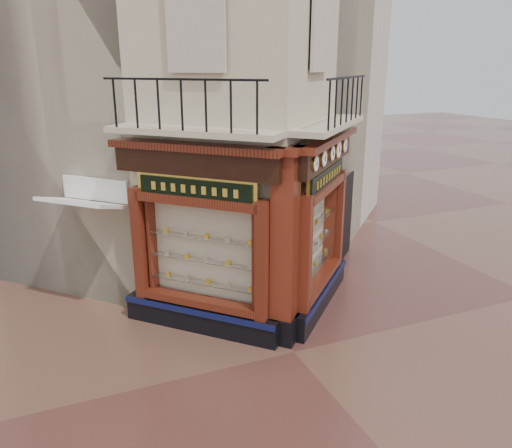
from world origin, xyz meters
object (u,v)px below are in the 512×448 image
clock_b (323,158)px  clock_e (344,145)px  signboard_right (326,176)px  clock_d (338,149)px  clock_c (332,153)px  clock_a (315,164)px  corner_pilaster (285,251)px  signboard_left (195,189)px  awning (94,312)px

clock_b → clock_e: same height
signboard_right → clock_d: bearing=-12.7°
clock_c → clock_d: size_ratio=0.83×
clock_a → clock_d: 1.81m
corner_pilaster → signboard_left: size_ratio=2.10×
corner_pilaster → awning: (-3.46, 2.76, -1.95)m
clock_b → signboard_right: size_ratio=0.18×
corner_pilaster → clock_c: corner_pilaster is taller
corner_pilaster → clock_b: 2.01m
awning → signboard_right: signboard_right is taller
clock_c → signboard_right: (-0.04, 0.12, -0.52)m
clock_d → signboard_right: size_ratio=0.21×
corner_pilaster → clock_a: corner_pilaster is taller
signboard_right → clock_c: bearing=-115.8°
awning → clock_b: bearing=-162.5°
clock_b → clock_d: (0.86, 0.86, 0.00)m
clock_b → awning: bearing=107.5°
clock_d → clock_b: bearing=-180.0°
corner_pilaster → clock_d: size_ratio=9.61×
corner_pilaster → clock_b: corner_pilaster is taller
corner_pilaster → clock_d: corner_pilaster is taller
clock_b → awning: 6.22m
clock_b → awning: size_ratio=0.20×
signboard_left → clock_a: bearing=-161.2°
corner_pilaster → clock_d: 2.83m
clock_c → clock_d: 0.54m
clock_e → corner_pilaster: bearing=171.5°
corner_pilaster → clock_e: 3.35m
corner_pilaster → clock_c: bearing=-14.1°
corner_pilaster → clock_a: 1.78m
clock_b → clock_d: 1.22m
clock_a → clock_e: bearing=-0.0°
clock_a → signboard_right: (0.86, 1.01, -0.52)m
clock_b → signboard_right: bearing=8.6°
corner_pilaster → clock_e: (2.33, 1.73, 1.67)m
clock_a → clock_b: (0.42, 0.42, 0.00)m
clock_a → clock_c: bearing=0.0°
clock_c → awning: clock_c is taller
clock_c → signboard_right: 0.53m
corner_pilaster → signboard_left: bearing=100.2°
clock_a → clock_c: clock_c is taller
clock_d → signboard_left: clock_d is taller
awning → signboard_right: bearing=-154.5°
corner_pilaster → signboard_left: corner_pilaster is taller
corner_pilaster → awning: corner_pilaster is taller
clock_a → signboard_right: size_ratio=0.16×
clock_a → awning: bearing=100.9°
clock_c → signboard_left: bearing=132.8°
corner_pilaster → clock_b: size_ratio=11.63×
clock_d → awning: clock_d is taller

